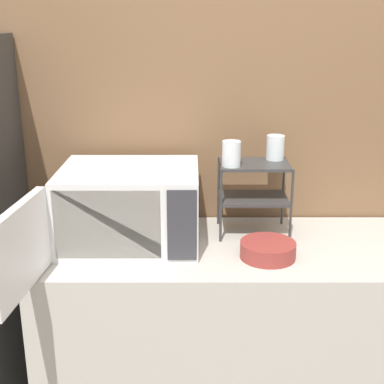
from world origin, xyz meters
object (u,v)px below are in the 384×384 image
at_px(microwave, 125,207).
at_px(bowl, 268,250).
at_px(dish_rack, 253,183).
at_px(glass_back_right, 274,147).
at_px(glass_front_left, 230,154).

xyz_separation_m(microwave, bowl, (0.54, -0.13, -0.12)).
height_order(microwave, dish_rack, microwave).
height_order(microwave, glass_back_right, glass_back_right).
relative_size(dish_rack, glass_front_left, 3.00).
height_order(glass_front_left, glass_back_right, same).
bearing_deg(microwave, glass_back_right, 15.88).
height_order(microwave, bowl, microwave).
xyz_separation_m(microwave, glass_front_left, (0.41, 0.06, 0.20)).
bearing_deg(bowl, glass_back_right, 80.14).
relative_size(dish_rack, glass_back_right, 3.00).
bearing_deg(glass_back_right, bowl, -99.86).
bearing_deg(glass_front_left, bowl, -56.09).
bearing_deg(microwave, glass_front_left, 8.91).
height_order(glass_front_left, bowl, glass_front_left).
relative_size(microwave, glass_back_right, 8.43).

